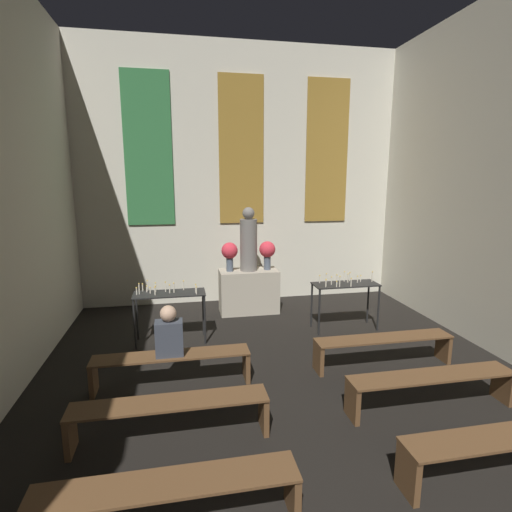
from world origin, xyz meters
TOP-DOWN VIEW (x-y plane):
  - wall_back at (0.00, 9.21)m, footprint 7.22×0.16m
  - altar at (0.00, 8.26)m, footprint 1.21×0.59m
  - statue at (0.00, 8.26)m, footprint 0.35×0.35m
  - flower_vase_left at (-0.39, 8.26)m, footprint 0.33×0.33m
  - flower_vase_right at (0.39, 8.26)m, footprint 0.33×0.33m
  - candle_rack_left at (-1.59, 6.98)m, footprint 1.20×0.47m
  - candle_rack_right at (1.58, 6.98)m, footprint 1.20×0.47m
  - pew_second_left at (-1.54, 3.11)m, footprint 2.08×0.36m
  - pew_second_right at (1.54, 3.11)m, footprint 2.08×0.36m
  - pew_third_left at (-1.54, 4.27)m, footprint 2.08×0.36m
  - pew_third_right at (1.54, 4.27)m, footprint 2.08×0.36m
  - pew_back_left at (-1.54, 5.44)m, footprint 2.08×0.36m
  - pew_back_right at (1.54, 5.44)m, footprint 2.08×0.36m
  - person_seated at (-1.56, 5.44)m, footprint 0.36×0.24m

SIDE VIEW (x-z plane):
  - pew_second_left at x=-1.54m, z-range 0.11..0.57m
  - pew_second_right at x=1.54m, z-range 0.11..0.57m
  - pew_third_left at x=-1.54m, z-range 0.11..0.57m
  - pew_third_right at x=1.54m, z-range 0.11..0.57m
  - pew_back_left at x=-1.54m, z-range 0.11..0.57m
  - pew_back_right at x=1.54m, z-range 0.11..0.57m
  - altar at x=0.00m, z-range 0.00..0.90m
  - candle_rack_left at x=-1.59m, z-range 0.22..1.28m
  - candle_rack_right at x=1.58m, z-range 0.22..1.29m
  - person_seated at x=-1.56m, z-range 0.42..1.10m
  - flower_vase_left at x=-0.39m, z-range 0.99..1.58m
  - flower_vase_right at x=0.39m, z-range 0.99..1.58m
  - statue at x=0.00m, z-range 0.84..2.14m
  - wall_back at x=0.00m, z-range 0.03..5.62m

